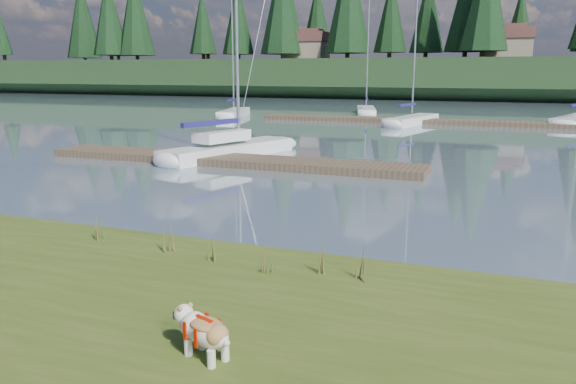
% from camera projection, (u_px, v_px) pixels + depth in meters
% --- Properties ---
extents(ground, '(200.00, 200.00, 0.00)m').
position_uv_depth(ground, '(410.00, 123.00, 40.53)').
color(ground, slate).
rests_on(ground, ground).
extents(ridge, '(200.00, 20.00, 5.00)m').
position_uv_depth(ridge, '(460.00, 79.00, 79.18)').
color(ridge, black).
rests_on(ridge, ground).
extents(bulldog, '(0.95, 0.60, 0.56)m').
position_uv_depth(bulldog, '(204.00, 330.00, 6.65)').
color(bulldog, silver).
rests_on(bulldog, bank).
extents(sailboat_main, '(3.88, 7.91, 11.36)m').
position_uv_depth(sailboat_main, '(238.00, 146.00, 24.94)').
color(sailboat_main, white).
rests_on(sailboat_main, ground).
extents(dock_near, '(16.00, 2.00, 0.30)m').
position_uv_depth(dock_near, '(227.00, 160.00, 22.77)').
color(dock_near, '#4C3D2C').
rests_on(dock_near, ground).
extents(dock_far, '(26.00, 2.20, 0.30)m').
position_uv_depth(dock_far, '(438.00, 122.00, 39.79)').
color(dock_far, '#4C3D2C').
rests_on(dock_far, ground).
extents(sailboat_bg_0, '(3.11, 7.32, 10.52)m').
position_uv_depth(sailboat_bg_0, '(236.00, 112.00, 46.58)').
color(sailboat_bg_0, white).
rests_on(sailboat_bg_0, ground).
extents(sailboat_bg_1, '(3.30, 7.47, 11.03)m').
position_uv_depth(sailboat_bg_1, '(366.00, 110.00, 49.11)').
color(sailboat_bg_1, white).
rests_on(sailboat_bg_1, ground).
extents(sailboat_bg_2, '(3.20, 7.48, 11.10)m').
position_uv_depth(sailboat_bg_2, '(415.00, 119.00, 39.94)').
color(sailboat_bg_2, white).
rests_on(sailboat_bg_2, ground).
extents(weed_0, '(0.17, 0.14, 0.71)m').
position_uv_depth(weed_0, '(169.00, 236.00, 10.60)').
color(weed_0, '#475B23').
rests_on(weed_0, bank).
extents(weed_1, '(0.17, 0.14, 0.46)m').
position_uv_depth(weed_1, '(214.00, 250.00, 10.10)').
color(weed_1, '#475B23').
rests_on(weed_1, bank).
extents(weed_2, '(0.17, 0.14, 0.59)m').
position_uv_depth(weed_2, '(318.00, 259.00, 9.43)').
color(weed_2, '#475B23').
rests_on(weed_2, bank).
extents(weed_3, '(0.17, 0.14, 0.54)m').
position_uv_depth(weed_3, '(98.00, 229.00, 11.33)').
color(weed_3, '#475B23').
rests_on(weed_3, bank).
extents(weed_4, '(0.17, 0.14, 0.47)m').
position_uv_depth(weed_4, '(268.00, 261.00, 9.49)').
color(weed_4, '#475B23').
rests_on(weed_4, bank).
extents(weed_5, '(0.17, 0.14, 0.63)m').
position_uv_depth(weed_5, '(361.00, 264.00, 9.14)').
color(weed_5, '#475B23').
rests_on(weed_5, bank).
extents(mud_lip, '(60.00, 0.50, 0.14)m').
position_uv_depth(mud_lip, '(164.00, 248.00, 11.71)').
color(mud_lip, '#33281C').
rests_on(mud_lip, ground).
extents(conifer_0, '(5.72, 5.72, 14.15)m').
position_uv_depth(conifer_0, '(109.00, 14.00, 90.97)').
color(conifer_0, '#382619').
rests_on(conifer_0, ridge).
extents(conifer_1, '(4.40, 4.40, 11.30)m').
position_uv_depth(conifer_1, '(203.00, 22.00, 89.61)').
color(conifer_1, '#382619').
rests_on(conifer_1, ridge).
extents(conifer_2, '(6.60, 6.60, 16.05)m').
position_uv_depth(conifer_2, '(283.00, 1.00, 81.10)').
color(conifer_2, '#382619').
rests_on(conifer_2, ridge).
extents(conifer_3, '(4.84, 4.84, 12.25)m').
position_uv_depth(conifer_3, '(391.00, 13.00, 79.84)').
color(conifer_3, '#382619').
rests_on(conifer_3, ridge).
extents(house_0, '(6.30, 5.30, 4.65)m').
position_uv_depth(house_0, '(307.00, 46.00, 83.19)').
color(house_0, gray).
rests_on(house_0, ridge).
extents(house_1, '(6.30, 5.30, 4.65)m').
position_uv_depth(house_1, '(509.00, 43.00, 74.22)').
color(house_1, gray).
rests_on(house_1, ridge).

